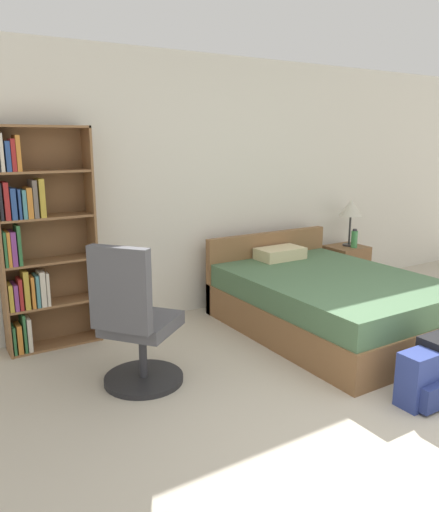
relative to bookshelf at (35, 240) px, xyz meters
name	(u,v)px	position (x,y,z in m)	size (l,w,h in m)	color
wall_back	(212,186)	(1.85, 0.20, 0.34)	(9.00, 0.06, 2.60)	silver
bookshelf	(35,240)	(0.00, 0.00, 0.00)	(0.78, 0.26, 1.89)	brown
bed	(327,301)	(2.41, -0.98, -0.68)	(1.53, 2.07, 0.79)	brown
office_chair	(135,327)	(0.41, -1.12, -0.49)	(0.72, 0.71, 1.09)	#232326
nightstand	(345,267)	(3.56, -0.10, -0.70)	(0.44, 0.43, 0.52)	brown
table_lamp	(351,209)	(3.61, -0.09, 0.01)	(0.27, 0.27, 0.56)	#333333
water_bottle	(354,239)	(3.58, -0.20, -0.33)	(0.08, 0.08, 0.22)	#3F8C4C
backpack_blue	(421,381)	(1.95, -2.38, -0.78)	(0.29, 0.25, 0.38)	navy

